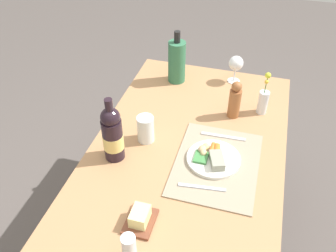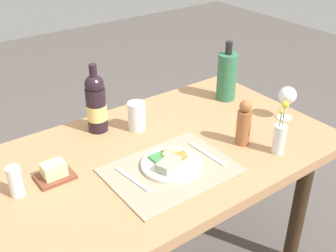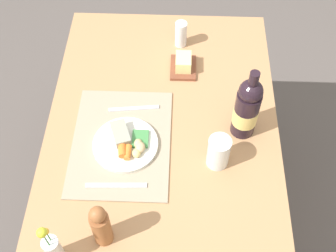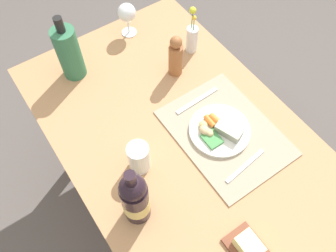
{
  "view_description": "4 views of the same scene",
  "coord_description": "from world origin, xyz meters",
  "px_view_note": "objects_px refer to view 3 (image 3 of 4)",
  "views": [
    {
      "loc": [
        -1.11,
        -0.24,
        1.83
      ],
      "look_at": [
        0.04,
        0.09,
        0.82
      ],
      "focal_mm": 39.09,
      "sensor_mm": 36.0,
      "label": 1
    },
    {
      "loc": [
        -0.78,
        -1.13,
        1.63
      ],
      "look_at": [
        0.07,
        0.03,
        0.81
      ],
      "focal_mm": 44.5,
      "sensor_mm": 36.0,
      "label": 2
    },
    {
      "loc": [
        0.79,
        0.05,
        2.0
      ],
      "look_at": [
        -0.07,
        0.02,
        0.79
      ],
      "focal_mm": 46.46,
      "sensor_mm": 36.0,
      "label": 3
    },
    {
      "loc": [
        -0.45,
        0.4,
        1.84
      ],
      "look_at": [
        0.07,
        0.04,
        0.8
      ],
      "focal_mm": 37.03,
      "sensor_mm": 36.0,
      "label": 4
    }
  ],
  "objects_px": {
    "dining_table": "(161,167)",
    "butter_dish": "(183,64)",
    "dinner_plate": "(126,143)",
    "water_tumbler": "(218,153)",
    "wine_bottle": "(247,108)",
    "knife": "(116,185)",
    "salt_shaker": "(181,34)",
    "fork": "(134,108)",
    "flower_vase": "(53,248)",
    "pepper_mill": "(101,226)"
  },
  "relations": [
    {
      "from": "fork",
      "to": "salt_shaker",
      "type": "xyz_separation_m",
      "value": [
        -0.35,
        0.16,
        0.05
      ]
    },
    {
      "from": "knife",
      "to": "flower_vase",
      "type": "height_order",
      "value": "flower_vase"
    },
    {
      "from": "dining_table",
      "to": "butter_dish",
      "type": "height_order",
      "value": "butter_dish"
    },
    {
      "from": "knife",
      "to": "butter_dish",
      "type": "distance_m",
      "value": 0.57
    },
    {
      "from": "dining_table",
      "to": "water_tumbler",
      "type": "xyz_separation_m",
      "value": [
        0.03,
        0.19,
        0.15
      ]
    },
    {
      "from": "dining_table",
      "to": "butter_dish",
      "type": "bearing_deg",
      "value": 169.99
    },
    {
      "from": "dinner_plate",
      "to": "wine_bottle",
      "type": "height_order",
      "value": "wine_bottle"
    },
    {
      "from": "butter_dish",
      "to": "fork",
      "type": "bearing_deg",
      "value": -39.9
    },
    {
      "from": "knife",
      "to": "wine_bottle",
      "type": "height_order",
      "value": "wine_bottle"
    },
    {
      "from": "dining_table",
      "to": "salt_shaker",
      "type": "xyz_separation_m",
      "value": [
        -0.53,
        0.06,
        0.15
      ]
    },
    {
      "from": "dining_table",
      "to": "pepper_mill",
      "type": "distance_m",
      "value": 0.39
    },
    {
      "from": "dining_table",
      "to": "knife",
      "type": "relative_size",
      "value": 7.15
    },
    {
      "from": "dining_table",
      "to": "wine_bottle",
      "type": "distance_m",
      "value": 0.37
    },
    {
      "from": "dinner_plate",
      "to": "water_tumbler",
      "type": "xyz_separation_m",
      "value": [
        0.05,
        0.31,
        0.03
      ]
    },
    {
      "from": "knife",
      "to": "salt_shaker",
      "type": "distance_m",
      "value": 0.7
    },
    {
      "from": "wine_bottle",
      "to": "salt_shaker",
      "type": "bearing_deg",
      "value": -151.92
    },
    {
      "from": "salt_shaker",
      "to": "wine_bottle",
      "type": "bearing_deg",
      "value": 28.08
    },
    {
      "from": "knife",
      "to": "wine_bottle",
      "type": "xyz_separation_m",
      "value": [
        -0.24,
        0.42,
        0.11
      ]
    },
    {
      "from": "fork",
      "to": "water_tumbler",
      "type": "height_order",
      "value": "water_tumbler"
    },
    {
      "from": "dinner_plate",
      "to": "fork",
      "type": "bearing_deg",
      "value": 175.62
    },
    {
      "from": "knife",
      "to": "pepper_mill",
      "type": "distance_m",
      "value": 0.19
    },
    {
      "from": "salt_shaker",
      "to": "pepper_mill",
      "type": "height_order",
      "value": "pepper_mill"
    },
    {
      "from": "butter_dish",
      "to": "dining_table",
      "type": "bearing_deg",
      "value": -10.01
    },
    {
      "from": "salt_shaker",
      "to": "water_tumbler",
      "type": "bearing_deg",
      "value": 13.42
    },
    {
      "from": "water_tumbler",
      "to": "dining_table",
      "type": "bearing_deg",
      "value": -98.11
    },
    {
      "from": "dinner_plate",
      "to": "water_tumbler",
      "type": "distance_m",
      "value": 0.32
    },
    {
      "from": "dinner_plate",
      "to": "wine_bottle",
      "type": "bearing_deg",
      "value": 102.0
    },
    {
      "from": "water_tumbler",
      "to": "butter_dish",
      "type": "bearing_deg",
      "value": -164.04
    },
    {
      "from": "dinner_plate",
      "to": "water_tumbler",
      "type": "height_order",
      "value": "water_tumbler"
    },
    {
      "from": "pepper_mill",
      "to": "dining_table",
      "type": "bearing_deg",
      "value": 153.0
    },
    {
      "from": "dinner_plate",
      "to": "knife",
      "type": "height_order",
      "value": "dinner_plate"
    },
    {
      "from": "water_tumbler",
      "to": "salt_shaker",
      "type": "bearing_deg",
      "value": -166.58
    },
    {
      "from": "dinner_plate",
      "to": "salt_shaker",
      "type": "distance_m",
      "value": 0.54
    },
    {
      "from": "dining_table",
      "to": "knife",
      "type": "xyz_separation_m",
      "value": [
        0.13,
        -0.14,
        0.1
      ]
    },
    {
      "from": "salt_shaker",
      "to": "dinner_plate",
      "type": "bearing_deg",
      "value": -19.15
    },
    {
      "from": "wine_bottle",
      "to": "butter_dish",
      "type": "bearing_deg",
      "value": -143.33
    },
    {
      "from": "dining_table",
      "to": "wine_bottle",
      "type": "relative_size",
      "value": 4.81
    },
    {
      "from": "dinner_plate",
      "to": "flower_vase",
      "type": "bearing_deg",
      "value": -22.78
    },
    {
      "from": "knife",
      "to": "wine_bottle",
      "type": "bearing_deg",
      "value": 117.7
    },
    {
      "from": "water_tumbler",
      "to": "pepper_mill",
      "type": "height_order",
      "value": "pepper_mill"
    },
    {
      "from": "dining_table",
      "to": "water_tumbler",
      "type": "relative_size",
      "value": 11.47
    },
    {
      "from": "flower_vase",
      "to": "salt_shaker",
      "type": "bearing_deg",
      "value": 159.25
    },
    {
      "from": "knife",
      "to": "butter_dish",
      "type": "height_order",
      "value": "butter_dish"
    },
    {
      "from": "dining_table",
      "to": "knife",
      "type": "bearing_deg",
      "value": -46.06
    },
    {
      "from": "butter_dish",
      "to": "water_tumbler",
      "type": "bearing_deg",
      "value": 15.96
    },
    {
      "from": "salt_shaker",
      "to": "flower_vase",
      "type": "xyz_separation_m",
      "value": [
        0.9,
        -0.34,
        0.02
      ]
    },
    {
      "from": "dinner_plate",
      "to": "water_tumbler",
      "type": "relative_size",
      "value": 1.82
    },
    {
      "from": "water_tumbler",
      "to": "flower_vase",
      "type": "distance_m",
      "value": 0.59
    },
    {
      "from": "wine_bottle",
      "to": "salt_shaker",
      "type": "relative_size",
      "value": 2.66
    },
    {
      "from": "flower_vase",
      "to": "pepper_mill",
      "type": "relative_size",
      "value": 1.15
    }
  ]
}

